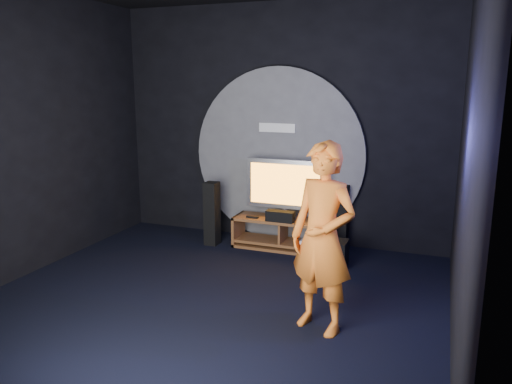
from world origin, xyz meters
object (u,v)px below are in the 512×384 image
player (323,239)px  subwoofer (335,253)px  tower_speaker_right (341,217)px  media_console (284,236)px  tv (285,186)px  tower_speaker_left (212,214)px

player → subwoofer: bearing=117.2°
player → tower_speaker_right: bearing=116.6°
tower_speaker_right → player: (0.30, -2.46, 0.46)m
tower_speaker_right → subwoofer: tower_speaker_right is taller
media_console → tv: size_ratio=1.26×
tower_speaker_left → subwoofer: bearing=-7.8°
tower_speaker_right → subwoofer: bearing=-84.6°
tower_speaker_right → player: bearing=-83.1°
media_console → tv: bearing=95.9°
tower_speaker_left → subwoofer: 1.94m
media_console → tower_speaker_right: size_ratio=1.54×
tower_speaker_left → tower_speaker_right: 1.89m
tower_speaker_right → player: size_ratio=0.51×
tv → subwoofer: bearing=-30.6°
subwoofer → media_console: bearing=152.7°
media_console → tower_speaker_left: size_ratio=1.54×
media_console → tower_speaker_left: 1.11m
tower_speaker_right → player: 2.52m
media_console → tower_speaker_right: (0.77, 0.30, 0.28)m
media_console → tower_speaker_left: bearing=-170.6°
tv → tower_speaker_left: bearing=-167.0°
tower_speaker_left → tower_speaker_right: bearing=14.5°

